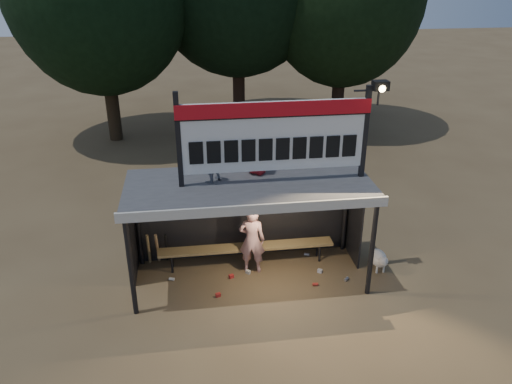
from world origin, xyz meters
The scene contains 10 objects.
ground centered at (0.00, 0.00, 0.00)m, with size 80.00×80.00×0.00m, color brown.
player centered at (0.09, 0.28, 0.80)m, with size 0.58×0.38×1.59m, color white.
child_a centered at (-0.76, 0.15, 2.77)m, with size 0.44×0.34×0.90m, color slate.
child_b centered at (0.23, 0.43, 2.84)m, with size 0.51×0.33×1.03m, color #AD1A21.
dugout_shelter centered at (0.00, 0.24, 1.85)m, with size 5.10×2.08×2.32m.
scoreboard_assembly centered at (0.56, -0.01, 3.32)m, with size 4.10×0.27×1.99m.
bench centered at (0.00, 0.55, 0.43)m, with size 4.00×0.35×0.48m.
dog centered at (2.94, -0.07, 0.28)m, with size 0.36×0.81×0.49m.
bats centered at (-2.02, 0.82, 0.43)m, with size 0.48×0.33×0.84m.
litter centered at (0.45, -0.07, 0.04)m, with size 3.94×1.40×0.08m.
Camera 1 is at (-1.11, -9.15, 6.44)m, focal length 35.00 mm.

